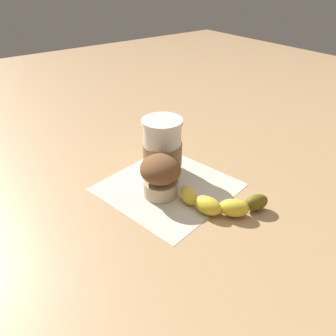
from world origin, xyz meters
name	(u,v)px	position (x,y,z in m)	size (l,w,h in m)	color
ground_plane	(168,187)	(0.00, 0.00, 0.00)	(3.00, 3.00, 0.00)	tan
paper_napkin	(168,187)	(0.00, 0.00, 0.00)	(0.27, 0.27, 0.00)	beige
coffee_cup	(162,148)	(-0.06, 0.03, 0.07)	(0.10, 0.10, 0.14)	white
muffin	(161,175)	(0.01, -0.03, 0.05)	(0.09, 0.09, 0.10)	beige
banana	(221,204)	(0.13, 0.04, 0.02)	(0.15, 0.15, 0.04)	yellow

